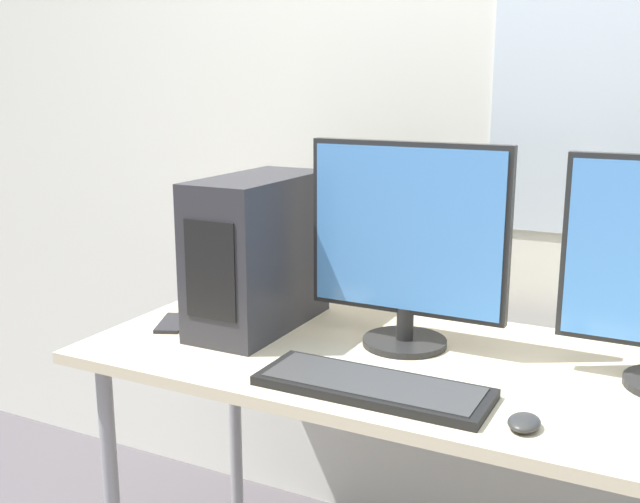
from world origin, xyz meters
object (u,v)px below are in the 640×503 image
at_px(mouse, 524,422).
at_px(keyboard, 373,386).
at_px(monitor_main, 407,242).
at_px(cell_phone, 172,323).
at_px(pc_tower, 258,252).

bearing_deg(mouse, keyboard, 174.90).
bearing_deg(mouse, monitor_main, 138.29).
xyz_separation_m(keyboard, cell_phone, (-0.65, 0.16, -0.01)).
relative_size(monitor_main, keyboard, 1.01).
relative_size(keyboard, cell_phone, 3.00).
bearing_deg(cell_phone, keyboard, -37.99).
relative_size(monitor_main, mouse, 6.13).
relative_size(pc_tower, mouse, 5.33).
distance_m(monitor_main, mouse, 0.54).
bearing_deg(cell_phone, pc_tower, 2.32).
height_order(pc_tower, monitor_main, monitor_main).
bearing_deg(cell_phone, monitor_main, -11.75).
height_order(keyboard, cell_phone, keyboard).
bearing_deg(monitor_main, keyboard, -82.02).
xyz_separation_m(monitor_main, keyboard, (0.04, -0.29, -0.25)).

